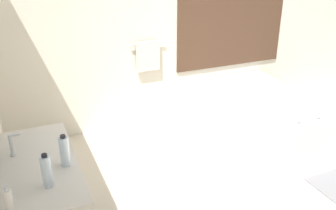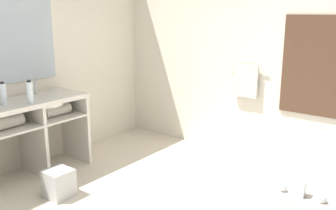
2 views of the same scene
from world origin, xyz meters
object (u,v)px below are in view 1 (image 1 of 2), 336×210
(water_bottle_1, at_px, (47,171))
(soap_dispenser, at_px, (9,200))
(water_bottle_2, at_px, (65,151))
(bathtub, at_px, (263,112))

(water_bottle_1, relative_size, soap_dispenser, 1.41)
(water_bottle_1, height_order, soap_dispenser, water_bottle_1)
(water_bottle_1, distance_m, water_bottle_2, 0.25)
(bathtub, relative_size, soap_dispenser, 10.35)
(bathtub, height_order, water_bottle_1, water_bottle_1)
(soap_dispenser, bearing_deg, water_bottle_2, 43.11)
(bathtub, xyz_separation_m, soap_dispenser, (-3.09, -1.57, 0.67))
(bathtub, relative_size, water_bottle_1, 7.36)
(bathtub, bearing_deg, water_bottle_1, -153.66)
(bathtub, relative_size, water_bottle_2, 7.25)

